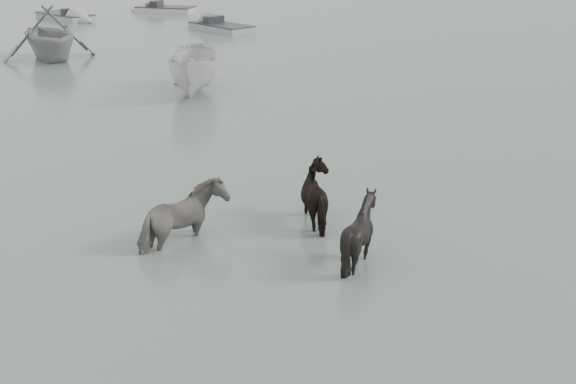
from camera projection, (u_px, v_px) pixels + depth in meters
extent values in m
plane|color=#586961|center=(366.00, 268.00, 12.85)|extent=(140.00, 140.00, 0.00)
imported|color=black|center=(181.00, 204.00, 13.61)|extent=(2.00, 1.23, 1.57)
imported|color=black|center=(324.00, 188.00, 14.64)|extent=(1.22, 1.42, 1.43)
imported|color=black|center=(360.00, 225.00, 12.89)|extent=(1.49, 1.38, 1.43)
imported|color=#959794|center=(49.00, 31.00, 31.41)|extent=(4.58, 5.16, 2.50)
imported|color=beige|center=(194.00, 68.00, 25.59)|extent=(3.91, 4.55, 1.70)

